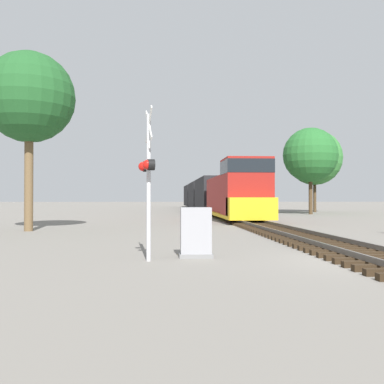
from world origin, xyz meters
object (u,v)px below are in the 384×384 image
at_px(crossing_signal_near, 148,172).
at_px(relay_cabinet, 196,233).
at_px(freight_train, 206,195).
at_px(tree_far_right, 29,98).
at_px(tree_deep_background, 315,158).
at_px(tree_mid_background, 310,155).

xyz_separation_m(crossing_signal_near, relay_cabinet, (1.36, 0.71, -1.71)).
bearing_deg(crossing_signal_near, freight_train, 160.70).
bearing_deg(crossing_signal_near, relay_cabinet, 105.70).
height_order(freight_train, relay_cabinet, freight_train).
relative_size(tree_far_right, tree_deep_background, 0.93).
bearing_deg(tree_far_right, freight_train, 70.31).
height_order(relay_cabinet, tree_deep_background, tree_deep_background).
bearing_deg(tree_deep_background, relay_cabinet, -113.34).
bearing_deg(freight_train, relay_cabinet, -95.88).
bearing_deg(tree_deep_background, crossing_signal_near, -114.55).
distance_m(crossing_signal_near, relay_cabinet, 2.30).
relative_size(tree_far_right, tree_mid_background, 1.02).
height_order(freight_train, tree_deep_background, tree_deep_background).
bearing_deg(crossing_signal_near, tree_far_right, -162.34).
height_order(crossing_signal_near, tree_mid_background, tree_mid_background).
bearing_deg(freight_train, tree_deep_background, -22.42).
xyz_separation_m(relay_cabinet, tree_far_right, (-7.92, 10.87, 6.24)).
bearing_deg(tree_mid_background, crossing_signal_near, -115.05).
bearing_deg(tree_deep_background, tree_far_right, -130.36).
relative_size(freight_train, crossing_signal_near, 15.07).
bearing_deg(freight_train, tree_far_right, -109.69).
xyz_separation_m(freight_train, crossing_signal_near, (-6.13, -47.05, 0.34)).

